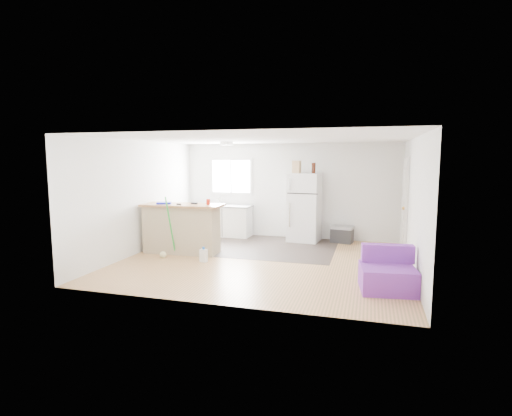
{
  "coord_description": "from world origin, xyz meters",
  "views": [
    {
      "loc": [
        2.0,
        -7.49,
        2.04
      ],
      "look_at": [
        -0.36,
        0.7,
        0.96
      ],
      "focal_mm": 28.0,
      "sensor_mm": 36.0,
      "label": 1
    }
  ],
  "objects_px": {
    "cooler": "(342,234)",
    "cardboard_box": "(297,167)",
    "kitchen_cabinets": "(218,220)",
    "refrigerator": "(304,207)",
    "bottle_right": "(313,168)",
    "bottle_left": "(314,168)",
    "cleaner_jug": "(204,255)",
    "blue_tray": "(164,203)",
    "purple_seat": "(387,274)",
    "peninsula": "(182,228)",
    "mop": "(165,246)",
    "red_cup": "(208,202)"
  },
  "relations": [
    {
      "from": "blue_tray",
      "to": "cardboard_box",
      "type": "distance_m",
      "value": 3.26
    },
    {
      "from": "kitchen_cabinets",
      "to": "refrigerator",
      "type": "relative_size",
      "value": 1.1
    },
    {
      "from": "cooler",
      "to": "cardboard_box",
      "type": "xyz_separation_m",
      "value": [
        -1.11,
        -0.14,
        1.61
      ]
    },
    {
      "from": "cleaner_jug",
      "to": "red_cup",
      "type": "bearing_deg",
      "value": 109.65
    },
    {
      "from": "cooler",
      "to": "blue_tray",
      "type": "height_order",
      "value": "blue_tray"
    },
    {
      "from": "purple_seat",
      "to": "mop",
      "type": "distance_m",
      "value": 4.39
    },
    {
      "from": "cooler",
      "to": "red_cup",
      "type": "distance_m",
      "value": 3.42
    },
    {
      "from": "red_cup",
      "to": "cleaner_jug",
      "type": "bearing_deg",
      "value": -76.18
    },
    {
      "from": "bottle_left",
      "to": "bottle_right",
      "type": "relative_size",
      "value": 1.0
    },
    {
      "from": "red_cup",
      "to": "blue_tray",
      "type": "distance_m",
      "value": 0.98
    },
    {
      "from": "red_cup",
      "to": "bottle_right",
      "type": "xyz_separation_m",
      "value": [
        1.93,
        1.87,
        0.68
      ]
    },
    {
      "from": "refrigerator",
      "to": "mop",
      "type": "xyz_separation_m",
      "value": [
        -2.47,
        -2.44,
        -0.6
      ]
    },
    {
      "from": "refrigerator",
      "to": "purple_seat",
      "type": "bearing_deg",
      "value": -55.4
    },
    {
      "from": "mop",
      "to": "refrigerator",
      "type": "bearing_deg",
      "value": 49.82
    },
    {
      "from": "kitchen_cabinets",
      "to": "blue_tray",
      "type": "height_order",
      "value": "blue_tray"
    },
    {
      "from": "peninsula",
      "to": "mop",
      "type": "relative_size",
      "value": 1.37
    },
    {
      "from": "red_cup",
      "to": "cardboard_box",
      "type": "height_order",
      "value": "cardboard_box"
    },
    {
      "from": "refrigerator",
      "to": "bottle_right",
      "type": "relative_size",
      "value": 6.67
    },
    {
      "from": "refrigerator",
      "to": "bottle_left",
      "type": "height_order",
      "value": "bottle_left"
    },
    {
      "from": "kitchen_cabinets",
      "to": "bottle_right",
      "type": "xyz_separation_m",
      "value": [
        2.5,
        -0.11,
        1.38
      ]
    },
    {
      "from": "refrigerator",
      "to": "blue_tray",
      "type": "bearing_deg",
      "value": -137.93
    },
    {
      "from": "cooler",
      "to": "cardboard_box",
      "type": "bearing_deg",
      "value": -162.32
    },
    {
      "from": "refrigerator",
      "to": "blue_tray",
      "type": "height_order",
      "value": "refrigerator"
    },
    {
      "from": "refrigerator",
      "to": "cooler",
      "type": "height_order",
      "value": "refrigerator"
    },
    {
      "from": "refrigerator",
      "to": "purple_seat",
      "type": "distance_m",
      "value": 3.82
    },
    {
      "from": "kitchen_cabinets",
      "to": "blue_tray",
      "type": "relative_size",
      "value": 6.09
    },
    {
      "from": "bottle_left",
      "to": "bottle_right",
      "type": "xyz_separation_m",
      "value": [
        -0.03,
        0.05,
        0.0
      ]
    },
    {
      "from": "peninsula",
      "to": "refrigerator",
      "type": "distance_m",
      "value": 3.06
    },
    {
      "from": "cleaner_jug",
      "to": "bottle_left",
      "type": "height_order",
      "value": "bottle_left"
    },
    {
      "from": "red_cup",
      "to": "blue_tray",
      "type": "bearing_deg",
      "value": -173.66
    },
    {
      "from": "refrigerator",
      "to": "purple_seat",
      "type": "xyz_separation_m",
      "value": [
        1.83,
        -3.29,
        -0.59
      ]
    },
    {
      "from": "cleaner_jug",
      "to": "cardboard_box",
      "type": "xyz_separation_m",
      "value": [
        1.38,
        2.47,
        1.69
      ]
    },
    {
      "from": "bottle_left",
      "to": "refrigerator",
      "type": "bearing_deg",
      "value": 160.72
    },
    {
      "from": "refrigerator",
      "to": "cooler",
      "type": "xyz_separation_m",
      "value": [
        0.91,
        0.07,
        -0.63
      ]
    },
    {
      "from": "peninsula",
      "to": "cleaner_jug",
      "type": "distance_m",
      "value": 1.04
    },
    {
      "from": "mop",
      "to": "bottle_left",
      "type": "bearing_deg",
      "value": 46.35
    },
    {
      "from": "purple_seat",
      "to": "mop",
      "type": "bearing_deg",
      "value": 161.66
    },
    {
      "from": "purple_seat",
      "to": "bottle_left",
      "type": "distance_m",
      "value": 3.91
    },
    {
      "from": "blue_tray",
      "to": "purple_seat",
      "type": "bearing_deg",
      "value": -15.81
    },
    {
      "from": "mop",
      "to": "bottle_left",
      "type": "xyz_separation_m",
      "value": [
        2.7,
        2.36,
        1.56
      ]
    },
    {
      "from": "cardboard_box",
      "to": "bottle_left",
      "type": "xyz_separation_m",
      "value": [
        0.42,
        -0.01,
        -0.02
      ]
    },
    {
      "from": "refrigerator",
      "to": "bottle_left",
      "type": "xyz_separation_m",
      "value": [
        0.23,
        -0.08,
        0.96
      ]
    },
    {
      "from": "cardboard_box",
      "to": "bottle_right",
      "type": "xyz_separation_m",
      "value": [
        0.39,
        0.04,
        -0.02
      ]
    },
    {
      "from": "bottle_left",
      "to": "purple_seat",
      "type": "bearing_deg",
      "value": -63.49
    },
    {
      "from": "cooler",
      "to": "refrigerator",
      "type": "bearing_deg",
      "value": -165.1
    },
    {
      "from": "red_cup",
      "to": "cooler",
      "type": "bearing_deg",
      "value": 36.6
    },
    {
      "from": "purple_seat",
      "to": "cleaner_jug",
      "type": "distance_m",
      "value": 3.49
    },
    {
      "from": "refrigerator",
      "to": "bottle_right",
      "type": "bearing_deg",
      "value": -4.01
    },
    {
      "from": "kitchen_cabinets",
      "to": "mop",
      "type": "relative_size",
      "value": 1.43
    },
    {
      "from": "cardboard_box",
      "to": "bottle_left",
      "type": "height_order",
      "value": "cardboard_box"
    }
  ]
}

